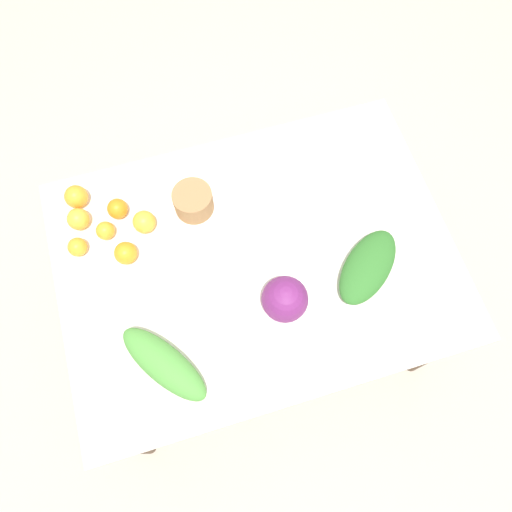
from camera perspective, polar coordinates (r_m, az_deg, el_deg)
ground_plane at (r=2.47m, az=0.00°, el=-6.66°), size 8.00×8.00×0.00m
dining_table at (r=1.83m, az=0.00°, el=-1.28°), size 1.38×1.02×0.76m
cabbage_purple at (r=1.62m, az=3.32°, el=-4.95°), size 0.15×0.15×0.15m
paper_bag at (r=1.80m, az=-7.19°, el=6.24°), size 0.14×0.14×0.10m
greens_bunch_beet_tops at (r=1.74m, az=12.65°, el=-1.20°), size 0.33×0.31×0.07m
greens_bunch_dandelion at (r=1.63m, az=-10.47°, el=-12.01°), size 0.29×0.35×0.09m
orange_0 at (r=1.83m, az=-16.83°, el=2.79°), size 0.07×0.07×0.07m
orange_1 at (r=1.91m, az=-19.86°, el=6.40°), size 0.08×0.08×0.08m
orange_2 at (r=1.80m, az=-12.66°, el=3.83°), size 0.08×0.08×0.08m
orange_3 at (r=1.87m, az=-19.64°, el=4.00°), size 0.08×0.08×0.08m
orange_4 at (r=1.83m, az=-19.73°, el=0.98°), size 0.07×0.07×0.07m
orange_5 at (r=1.85m, az=-15.54°, el=5.23°), size 0.07×0.07×0.07m
orange_6 at (r=1.77m, az=-14.66°, el=0.32°), size 0.08×0.08×0.08m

